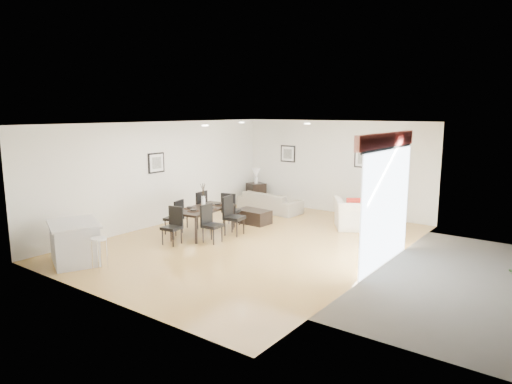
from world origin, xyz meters
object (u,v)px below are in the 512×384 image
Objects in this scene: armchair at (359,214)px; bar_stool at (99,242)px; dining_chair_enear at (210,221)px; dining_chair_foot at (230,208)px; dining_chair_wnear at (176,215)px; side_table at (256,193)px; dining_table at (204,210)px; sofa at (269,202)px; dining_chair_efar at (231,213)px; dining_chair_head at (174,223)px; coffee_table at (253,216)px; kitchen_island at (75,242)px; dining_chair_wfar at (199,207)px.

armchair is 6.36m from bar_stool.
dining_chair_enear is 0.98× the size of dining_chair_foot.
dining_chair_enear reaches higher than bar_stool.
dining_chair_wnear is 4.25m from side_table.
armchair is at bearing 38.32° from dining_table.
sofa is 2.10× the size of dining_chair_efar.
side_table reaches higher than dining_table.
dining_chair_head reaches higher than sofa.
dining_chair_efar is (1.12, 0.76, 0.06)m from dining_chair_wnear.
bar_stool is (0.20, -2.08, 0.08)m from dining_chair_head.
kitchen_island is at bearing -99.08° from coffee_table.
dining_chair_wfar is at bearing 51.04° from dining_chair_enear.
dining_chair_wfar is 1.13× the size of dining_chair_head.
dining_chair_wfar reaches higher than dining_table.
dining_chair_wfar is 1.01× the size of dining_chair_efar.
bar_stool is (-0.10, -4.67, 0.37)m from coffee_table.
dining_chair_wnear is at bearing 124.26° from dining_chair_head.
sofa is 2.70m from dining_chair_wfar.
side_table is at bearing -47.83° from armchair.
coffee_table is at bearing 88.73° from bar_stool.
dining_chair_efar reaches higher than dining_chair_head.
coffee_table is at bearing 74.10° from dining_table.
dining_table is 1.16× the size of kitchen_island.
side_table is at bearing 19.95° from dining_chair_enear.
bar_stool is at bearing 2.27° from dining_chair_wnear.
bar_stool is at bearing 165.56° from dining_chair_efar.
dining_table is at bearing -98.37° from coffee_table.
dining_chair_efar is 0.66× the size of kitchen_island.
dining_chair_foot is 0.75m from coffee_table.
dining_chair_wnear is at bearing 113.29° from kitchen_island.
dining_chair_efar is at bearing -62.58° from side_table.
side_table is 0.46× the size of kitchen_island.
coffee_table is (-0.26, 1.22, -0.35)m from dining_chair_efar.
dining_chair_foot is at bearing 143.53° from dining_chair_wnear.
coffee_table is 4.69m from bar_stool.
dining_chair_wfar is 1.10× the size of dining_chair_enear.
dining_chair_enear is 0.61× the size of kitchen_island.
dining_chair_wfar is at bearing 165.81° from dining_chair_wnear.
dining_chair_head reaches higher than coffee_table.
dining_chair_wfar reaches higher than armchair.
dining_chair_head is at bearing 29.03° from dining_chair_wnear.
armchair is 0.83× the size of kitchen_island.
side_table reaches higher than bar_stool.
dining_chair_efar is 3.87m from side_table.
dining_chair_foot is (0.03, 1.97, 0.02)m from dining_chair_head.
dining_chair_enear is at bearing 106.30° from sofa.
dining_chair_wfar is (-3.38, -2.32, 0.15)m from armchair.
dining_table is at bearing 51.38° from dining_chair_enear.
kitchen_island is at bearing -14.55° from dining_chair_wnear.
dining_chair_head is 0.59× the size of kitchen_island.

